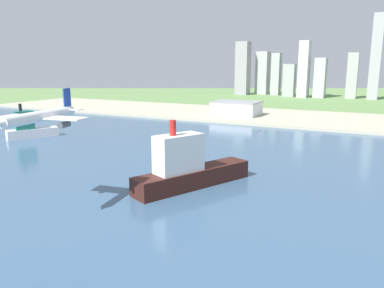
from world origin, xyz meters
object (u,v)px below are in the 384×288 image
Objects in this scene: warehouse_main at (236,108)px; ferry_boat at (29,128)px; airplane_landing at (40,117)px; cargo_ship at (188,168)px.

ferry_boat is at bearing -117.29° from warehouse_main.
airplane_landing is 177.96m from ferry_boat.
airplane_landing is 69.96m from cargo_ship.
airplane_landing reaches higher than warehouse_main.
ferry_boat is at bearing 163.38° from cargo_ship.
warehouse_main is (-71.61, 249.55, 0.72)m from cargo_ship.
airplane_landing reaches higher than ferry_boat.
ferry_boat is (-173.62, 51.81, -1.48)m from cargo_ship.
cargo_ship is at bearing 57.95° from airplane_landing.
cargo_ship is 1.60× the size of ferry_boat.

